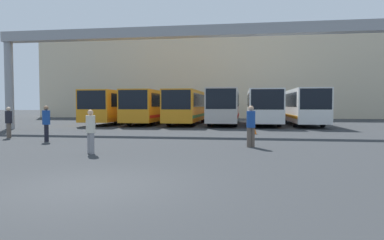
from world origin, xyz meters
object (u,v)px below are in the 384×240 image
Objects in this scene: bus_slot_2 at (187,105)px; bus_slot_5 at (302,105)px; bus_slot_4 at (263,105)px; pedestrian_near_center at (91,130)px; pedestrian_far_center at (9,122)px; bus_slot_3 at (225,105)px; traffic_cone at (253,129)px; bus_slot_0 at (119,105)px; pedestrian_near_right at (46,123)px; bus_slot_1 at (151,105)px; pedestrian_mid_right at (251,125)px.

bus_slot_5 reaches higher than bus_slot_2.
bus_slot_4 is 7.26× the size of pedestrian_near_center.
bus_slot_2 is at bearing 132.87° from pedestrian_far_center.
bus_slot_2 is 6.58× the size of pedestrian_far_center.
bus_slot_3 reaches higher than traffic_cone.
bus_slot_0 reaches higher than pedestrian_near_right.
bus_slot_5 is 22.94m from pedestrian_far_center.
bus_slot_3 is 3.43m from bus_slot_4.
bus_slot_4 is at bearing -1.08° from bus_slot_0.
bus_slot_4 reaches higher than bus_slot_0.
traffic_cone is at bearing -77.09° from bus_slot_3.
bus_slot_4 is (6.81, 0.33, 0.00)m from bus_slot_2.
pedestrian_near_center is at bearing -81.22° from bus_slot_1.
pedestrian_far_center is 3.32m from pedestrian_near_right.
pedestrian_near_right is (-11.16, -16.08, -0.83)m from bus_slot_4.
bus_slot_0 is 7.57× the size of pedestrian_near_center.
bus_slot_1 is 16.39× the size of traffic_cone.
bus_slot_3 is at bearing 102.91° from traffic_cone.
pedestrian_near_right is at bearing -124.75° from bus_slot_4.
bus_slot_2 is at bearing 119.75° from traffic_cone.
bus_slot_0 is 10.23m from bus_slot_3.
traffic_cone is at bearing -60.25° from bus_slot_2.
pedestrian_mid_right is at bearing -94.91° from bus_slot_4.
pedestrian_mid_right is (12.17, -17.08, -0.82)m from bus_slot_0.
pedestrian_mid_right reaches higher than pedestrian_far_center.
bus_slot_1 is at bearing 132.74° from traffic_cone.
bus_slot_0 reaches higher than pedestrian_mid_right.
pedestrian_near_center is at bearing 34.64° from pedestrian_far_center.
pedestrian_near_right is (-9.71, 0.74, -0.00)m from pedestrian_mid_right.
pedestrian_mid_right is 12.91m from pedestrian_far_center.
pedestrian_near_center is at bearing -118.49° from bus_slot_5.
bus_slot_2 is at bearing -177.20° from bus_slot_4.
bus_slot_2 is at bearing -41.58° from pedestrian_near_right.
pedestrian_near_center is 2.44× the size of traffic_cone.
bus_slot_5 reaches higher than bus_slot_1.
bus_slot_2 is 6.31× the size of pedestrian_near_right.
pedestrian_near_right reaches higher than traffic_cone.
traffic_cone is at bearing -113.97° from bus_slot_5.
bus_slot_1 reaches higher than bus_slot_0.
bus_slot_1 is at bearing -178.43° from bus_slot_2.
pedestrian_near_center reaches higher than traffic_cone.
bus_slot_0 is 1.12× the size of bus_slot_3.
traffic_cone is (0.30, 6.59, -0.59)m from pedestrian_mid_right.
bus_slot_1 is 6.72× the size of pedestrian_near_center.
bus_slot_5 is (10.21, 0.34, 0.02)m from bus_slot_2.
pedestrian_near_center is at bearing -110.28° from bus_slot_4.
pedestrian_far_center is at bearing -161.09° from traffic_cone.
bus_slot_1 is (3.40, -0.68, 0.01)m from bus_slot_0.
bus_slot_5 reaches higher than pedestrian_near_center.
traffic_cone is (-1.15, -10.23, -1.42)m from bus_slot_4.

